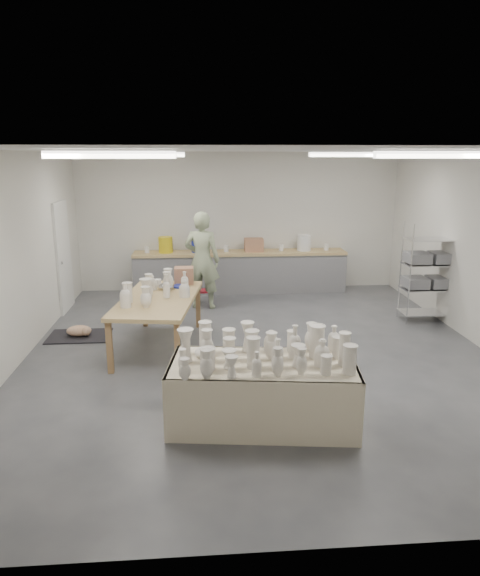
{
  "coord_description": "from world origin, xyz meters",
  "views": [
    {
      "loc": [
        -0.85,
        -7.25,
        2.94
      ],
      "look_at": [
        -0.29,
        -0.02,
        1.05
      ],
      "focal_mm": 32.0,
      "sensor_mm": 36.0,
      "label": 1
    }
  ],
  "objects": [
    {
      "name": "room",
      "position": [
        -0.11,
        0.08,
        2.06
      ],
      "size": [
        8.0,
        8.02,
        3.0
      ],
      "color": "#424449",
      "rests_on": "ground"
    },
    {
      "name": "back_counter",
      "position": [
        -0.01,
        3.68,
        0.49
      ],
      "size": [
        4.6,
        0.6,
        1.24
      ],
      "color": "tan",
      "rests_on": "ground"
    },
    {
      "name": "wire_shelf",
      "position": [
        3.2,
        1.4,
        0.92
      ],
      "size": [
        0.88,
        0.48,
        1.8
      ],
      "color": "silver",
      "rests_on": "ground"
    },
    {
      "name": "drying_table",
      "position": [
        -0.19,
        -2.04,
        0.43
      ],
      "size": [
        2.16,
        1.22,
        1.1
      ],
      "rotation": [
        0.0,
        0.0,
        -0.12
      ],
      "color": "olive",
      "rests_on": "ground"
    },
    {
      "name": "work_table",
      "position": [
        -1.5,
        0.5,
        0.83
      ],
      "size": [
        1.37,
        2.29,
        1.17
      ],
      "rotation": [
        0.0,
        0.0,
        -0.14
      ],
      "color": "tan",
      "rests_on": "ground"
    },
    {
      "name": "rug",
      "position": [
        -2.9,
        1.0,
        0.01
      ],
      "size": [
        1.0,
        0.7,
        0.02
      ],
      "primitive_type": "cube",
      "color": "black",
      "rests_on": "ground"
    },
    {
      "name": "cat",
      "position": [
        -2.88,
        0.98,
        0.11
      ],
      "size": [
        0.48,
        0.41,
        0.18
      ],
      "rotation": [
        0.0,
        0.0,
        -0.36
      ],
      "color": "white",
      "rests_on": "rug"
    },
    {
      "name": "potter",
      "position": [
        -0.83,
        2.54,
        0.95
      ],
      "size": [
        0.78,
        0.61,
        1.9
      ],
      "primitive_type": "imported",
      "rotation": [
        0.0,
        0.0,
        2.9
      ],
      "color": "#9EAD86",
      "rests_on": "ground"
    },
    {
      "name": "red_stool",
      "position": [
        -0.83,
        2.81,
        0.25
      ],
      "size": [
        0.34,
        0.34,
        0.28
      ],
      "rotation": [
        0.0,
        0.0,
        0.14
      ],
      "color": "red",
      "rests_on": "ground"
    }
  ]
}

